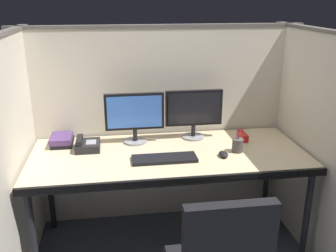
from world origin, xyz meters
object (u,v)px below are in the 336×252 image
at_px(desk_phone, 87,145).
at_px(book_stack, 62,140).
at_px(keyboard_main, 164,159).
at_px(pen_cup, 238,145).
at_px(red_stapler, 242,136).
at_px(computer_mouse, 223,154).
at_px(desk, 169,160).
at_px(monitor_right, 194,111).
at_px(monitor_left, 135,115).

height_order(desk_phone, book_stack, desk_phone).
distance_m(keyboard_main, pen_cup, 0.53).
bearing_deg(book_stack, red_stapler, -3.94).
bearing_deg(computer_mouse, desk, 163.59).
xyz_separation_m(keyboard_main, desk_phone, (-0.52, 0.26, 0.02)).
bearing_deg(monitor_right, monitor_left, -176.02).
height_order(desk, red_stapler, red_stapler).
height_order(desk, keyboard_main, keyboard_main).
bearing_deg(red_stapler, book_stack, 176.06).
distance_m(monitor_left, desk_phone, 0.40).
relative_size(monitor_right, red_stapler, 2.87).
bearing_deg(red_stapler, monitor_left, 175.63).
distance_m(monitor_left, monitor_right, 0.45).
bearing_deg(monitor_left, monitor_right, 3.98).
xyz_separation_m(monitor_left, red_stapler, (0.81, -0.06, -0.19)).
relative_size(computer_mouse, red_stapler, 0.64).
bearing_deg(desk, monitor_right, 50.62).
distance_m(desk, pen_cup, 0.49).
height_order(monitor_left, monitor_right, same).
xyz_separation_m(desk, monitor_left, (-0.22, 0.25, 0.27)).
bearing_deg(keyboard_main, desk_phone, 153.20).
height_order(monitor_left, book_stack, monitor_left).
bearing_deg(computer_mouse, desk_phone, 164.17).
xyz_separation_m(keyboard_main, red_stapler, (0.64, 0.29, 0.02)).
height_order(desk, monitor_left, monitor_left).
bearing_deg(book_stack, desk_phone, -32.79).
distance_m(desk, keyboard_main, 0.13).
bearing_deg(keyboard_main, computer_mouse, 0.05).
bearing_deg(pen_cup, monitor_right, 128.23).
bearing_deg(monitor_left, red_stapler, -4.37).
relative_size(monitor_right, pen_cup, 2.71).
bearing_deg(pen_cup, book_stack, 165.65).
distance_m(monitor_left, pen_cup, 0.77).
bearing_deg(book_stack, computer_mouse, -19.00).
bearing_deg(computer_mouse, monitor_right, 108.47).
distance_m(keyboard_main, desk_phone, 0.58).
bearing_deg(desk, book_stack, 159.81).
bearing_deg(desk, pen_cup, -4.48).
xyz_separation_m(monitor_right, pen_cup, (0.25, -0.31, -0.17)).
bearing_deg(desk, red_stapler, 17.43).
xyz_separation_m(desk_phone, pen_cup, (1.04, -0.19, 0.02)).
relative_size(keyboard_main, pen_cup, 2.71).
relative_size(computer_mouse, desk_phone, 0.51).
relative_size(monitor_left, pen_cup, 2.71).
relative_size(red_stapler, book_stack, 0.70).
distance_m(monitor_right, book_stack, 1.00).
xyz_separation_m(monitor_right, keyboard_main, (-0.28, -0.38, -0.20)).
distance_m(monitor_right, computer_mouse, 0.45).
bearing_deg(desk_phone, monitor_left, 14.46).
bearing_deg(desk_phone, pen_cup, -10.54).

